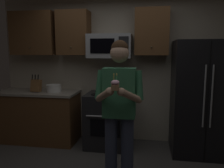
% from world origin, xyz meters
% --- Properties ---
extents(wall_back, '(4.40, 0.10, 2.60)m').
position_xyz_m(wall_back, '(0.00, 1.75, 1.30)').
color(wall_back, '#B7AD99').
rests_on(wall_back, ground).
extents(oven_range, '(0.76, 0.70, 0.93)m').
position_xyz_m(oven_range, '(-0.15, 1.36, 0.46)').
color(oven_range, black).
rests_on(oven_range, ground).
extents(microwave, '(0.74, 0.41, 0.40)m').
position_xyz_m(microwave, '(-0.15, 1.48, 1.72)').
color(microwave, '#9EA0A5').
extents(refrigerator, '(0.90, 0.75, 1.80)m').
position_xyz_m(refrigerator, '(1.35, 1.32, 0.90)').
color(refrigerator, black).
rests_on(refrigerator, ground).
extents(cabinet_row_upper, '(2.78, 0.36, 0.76)m').
position_xyz_m(cabinet_row_upper, '(-0.72, 1.53, 1.95)').
color(cabinet_row_upper, brown).
extents(counter_left, '(1.44, 0.66, 0.92)m').
position_xyz_m(counter_left, '(-1.45, 1.38, 0.46)').
color(counter_left, brown).
rests_on(counter_left, ground).
extents(knife_block, '(0.16, 0.15, 0.32)m').
position_xyz_m(knife_block, '(-1.45, 1.33, 1.03)').
color(knife_block, brown).
rests_on(knife_block, counter_left).
extents(bowl_large_white, '(0.27, 0.27, 0.13)m').
position_xyz_m(bowl_large_white, '(-1.15, 1.39, 0.99)').
color(bowl_large_white, white).
rests_on(bowl_large_white, counter_left).
extents(person, '(0.60, 0.48, 1.76)m').
position_xyz_m(person, '(0.18, 0.24, 1.00)').
color(person, '#383F59').
rests_on(person, ground).
extents(cupcake, '(0.09, 0.09, 0.17)m').
position_xyz_m(cupcake, '(0.18, -0.09, 1.29)').
color(cupcake, '#A87F56').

